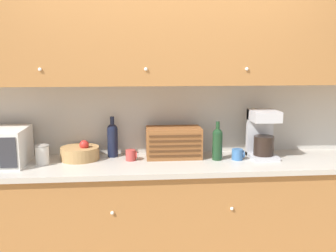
# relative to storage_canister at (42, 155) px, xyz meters

# --- Properties ---
(ground_plane) EXTENTS (24.00, 24.00, 0.00)m
(ground_plane) POSITION_rel_storage_canister_xyz_m (0.99, 0.31, -1.01)
(ground_plane) COLOR tan
(wall_back) EXTENTS (5.94, 0.06, 2.60)m
(wall_back) POSITION_rel_storage_canister_xyz_m (0.99, 0.34, 0.29)
(wall_back) COLOR beige
(wall_back) RESTS_ON ground_plane
(counter_unit) EXTENTS (3.56, 0.65, 0.93)m
(counter_unit) POSITION_rel_storage_canister_xyz_m (0.99, -0.00, -0.54)
(counter_unit) COLOR #A36B38
(counter_unit) RESTS_ON ground_plane
(backsplash_panel) EXTENTS (3.54, 0.01, 0.61)m
(backsplash_panel) POSITION_rel_storage_canister_xyz_m (0.99, 0.30, 0.23)
(backsplash_panel) COLOR #B7B2A8
(backsplash_panel) RESTS_ON counter_unit
(upper_cabinets) EXTENTS (3.54, 0.36, 0.72)m
(upper_cabinets) POSITION_rel_storage_canister_xyz_m (1.15, 0.14, 0.89)
(upper_cabinets) COLOR #A36B38
(upper_cabinets) RESTS_ON backsplash_panel
(storage_canister) EXTENTS (0.11, 0.11, 0.15)m
(storage_canister) POSITION_rel_storage_canister_xyz_m (0.00, 0.00, 0.00)
(storage_canister) COLOR silver
(storage_canister) RESTS_ON counter_unit
(fruit_basket) EXTENTS (0.31, 0.31, 0.17)m
(fruit_basket) POSITION_rel_storage_canister_xyz_m (0.27, 0.12, -0.02)
(fruit_basket) COLOR #A87F4C
(fruit_basket) RESTS_ON counter_unit
(wine_bottle) EXTENTS (0.09, 0.09, 0.34)m
(wine_bottle) POSITION_rel_storage_canister_xyz_m (0.53, 0.19, 0.08)
(wine_bottle) COLOR black
(wine_bottle) RESTS_ON counter_unit
(mug_blue_second) EXTENTS (0.09, 0.08, 0.09)m
(mug_blue_second) POSITION_rel_storage_canister_xyz_m (0.69, 0.05, -0.03)
(mug_blue_second) COLOR #B73D38
(mug_blue_second) RESTS_ON counter_unit
(bread_box) EXTENTS (0.45, 0.25, 0.25)m
(bread_box) POSITION_rel_storage_canister_xyz_m (1.04, 0.12, 0.05)
(bread_box) COLOR brown
(bread_box) RESTS_ON counter_unit
(second_wine_bottle) EXTENTS (0.08, 0.08, 0.32)m
(second_wine_bottle) POSITION_rel_storage_canister_xyz_m (1.39, 0.01, 0.07)
(second_wine_bottle) COLOR #19381E
(second_wine_bottle) RESTS_ON counter_unit
(mug) EXTENTS (0.10, 0.09, 0.09)m
(mug) POSITION_rel_storage_canister_xyz_m (1.55, 0.00, -0.03)
(mug) COLOR #38669E
(mug) RESTS_ON counter_unit
(coffee_maker) EXTENTS (0.22, 0.24, 0.40)m
(coffee_maker) POSITION_rel_storage_canister_xyz_m (1.77, 0.06, 0.13)
(coffee_maker) COLOR #B7B7BC
(coffee_maker) RESTS_ON counter_unit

